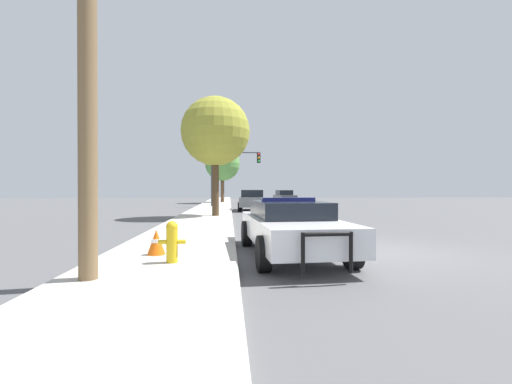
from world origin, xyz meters
name	(u,v)px	position (x,y,z in m)	size (l,w,h in m)	color
ground_plane	(380,252)	(0.00, 0.00, 0.00)	(110.00, 110.00, 0.00)	#565659
sidewalk_left	(173,253)	(-5.10, 0.00, 0.07)	(3.00, 110.00, 0.13)	#BCB7AD
police_car	(290,225)	(-2.31, -0.16, 0.71)	(2.23, 5.09, 1.37)	white
fire_hydrant	(172,240)	(-4.89, -1.40, 0.57)	(0.53, 0.23, 0.82)	gold
utility_pole	(87,35)	(-6.03, -2.57, 4.04)	(1.40, 0.29, 7.65)	brown
traffic_light	(232,166)	(-3.49, 21.70, 3.60)	(4.33, 0.35, 4.83)	#424247
car_background_oncoming	(284,197)	(2.09, 27.66, 0.77)	(2.08, 4.39, 1.49)	#474C51
car_background_midblock	(252,200)	(-2.07, 16.94, 0.80)	(2.22, 4.42, 1.53)	slate
tree_sidewalk_near	(215,132)	(-4.51, 10.66, 4.74)	(3.78, 3.78, 6.53)	#4C3823
tree_sidewalk_far	(222,164)	(-4.52, 30.68, 4.49)	(3.93, 3.93, 6.35)	brown
traffic_cone	(156,242)	(-5.38, -0.54, 0.41)	(0.39, 0.39, 0.56)	orange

